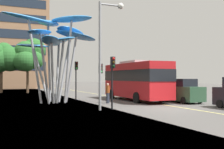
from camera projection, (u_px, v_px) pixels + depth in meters
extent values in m
cube|color=#54514F|center=(171.00, 110.00, 19.90)|extent=(120.00, 240.00, 0.10)
cube|color=#E0D666|center=(185.00, 108.00, 20.37)|extent=(0.16, 144.00, 0.01)
cube|color=red|center=(135.00, 80.00, 27.13)|extent=(2.62, 9.77, 3.23)
cube|color=black|center=(135.00, 76.00, 27.13)|extent=(2.65, 9.87, 1.03)
cube|color=yellow|center=(116.00, 68.00, 31.59)|extent=(1.37, 0.12, 0.36)
cube|color=#B2B2B7|center=(135.00, 62.00, 27.15)|extent=(1.92, 3.43, 0.24)
cylinder|color=black|center=(133.00, 94.00, 30.38)|extent=(0.29, 0.96, 0.96)
cylinder|color=black|center=(112.00, 94.00, 29.43)|extent=(0.29, 0.96, 0.96)
cylinder|color=black|center=(161.00, 97.00, 25.11)|extent=(0.29, 0.96, 0.96)
cylinder|color=black|center=(137.00, 98.00, 24.16)|extent=(0.29, 0.96, 0.96)
cylinder|color=#9EA0A5|center=(71.00, 69.00, 25.71)|extent=(1.26, 0.47, 6.15)
ellipsoid|color=#2D7FD1|center=(76.00, 36.00, 26.06)|extent=(4.36, 2.39, 1.02)
cylinder|color=#9EA0A5|center=(65.00, 66.00, 25.99)|extent=(1.67, 1.32, 6.63)
ellipsoid|color=#2D7FD1|center=(71.00, 32.00, 26.78)|extent=(3.81, 3.48, 1.20)
cylinder|color=#9EA0A5|center=(58.00, 71.00, 26.04)|extent=(0.74, 1.36, 5.71)
ellipsoid|color=#2D7FD1|center=(59.00, 41.00, 26.67)|extent=(3.23, 4.58, 1.21)
cylinder|color=#9EA0A5|center=(49.00, 62.00, 25.99)|extent=(0.33, 0.92, 7.37)
ellipsoid|color=#388EDB|center=(48.00, 23.00, 26.33)|extent=(2.22, 4.35, 1.34)
cylinder|color=#9EA0A5|center=(41.00, 74.00, 25.07)|extent=(1.54, 1.25, 5.17)
ellipsoid|color=#4299E0|center=(33.00, 46.00, 25.30)|extent=(3.55, 3.27, 0.63)
cylinder|color=#9EA0A5|center=(35.00, 61.00, 23.89)|extent=(1.33, 0.34, 7.30)
ellipsoid|color=#4299E0|center=(28.00, 18.00, 23.66)|extent=(4.47, 1.82, 0.95)
cylinder|color=#9EA0A5|center=(45.00, 69.00, 23.11)|extent=(1.20, 1.36, 5.93)
ellipsoid|color=#2D7FD1|center=(40.00, 32.00, 22.46)|extent=(2.91, 3.13, 0.78)
cylinder|color=#9EA0A5|center=(52.00, 73.00, 23.52)|extent=(0.69, 1.45, 5.27)
ellipsoid|color=#2D7FD1|center=(51.00, 41.00, 22.91)|extent=(2.72, 4.23, 0.75)
cylinder|color=#9EA0A5|center=(60.00, 72.00, 23.73)|extent=(0.50, 1.64, 5.45)
ellipsoid|color=#388EDB|center=(64.00, 39.00, 23.16)|extent=(1.94, 3.57, 0.61)
cylinder|color=#9EA0A5|center=(68.00, 61.00, 24.53)|extent=(0.79, 0.61, 7.37)
ellipsoid|color=#388EDB|center=(72.00, 19.00, 24.52)|extent=(3.75, 3.03, 0.77)
cylinder|color=black|center=(112.00, 83.00, 19.41)|extent=(0.12, 0.12, 3.67)
cube|color=black|center=(113.00, 62.00, 19.30)|extent=(0.28, 0.24, 0.80)
sphere|color=red|center=(114.00, 59.00, 19.18)|extent=(0.18, 0.18, 0.18)
sphere|color=#3A2707|center=(114.00, 62.00, 19.18)|extent=(0.18, 0.18, 0.18)
sphere|color=black|center=(114.00, 66.00, 19.18)|extent=(0.18, 0.18, 0.18)
cylinder|color=black|center=(100.00, 84.00, 23.27)|extent=(0.12, 0.12, 3.37)
cube|color=black|center=(101.00, 69.00, 23.15)|extent=(0.28, 0.24, 0.80)
sphere|color=#390706|center=(101.00, 65.00, 23.04)|extent=(0.18, 0.18, 0.18)
sphere|color=#3A2707|center=(101.00, 68.00, 23.03)|extent=(0.18, 0.18, 0.18)
sphere|color=green|center=(101.00, 72.00, 23.03)|extent=(0.18, 0.18, 0.18)
cylinder|color=black|center=(76.00, 81.00, 27.72)|extent=(0.12, 0.12, 3.80)
cube|color=black|center=(76.00, 66.00, 27.61)|extent=(0.28, 0.24, 0.80)
sphere|color=#390706|center=(77.00, 63.00, 27.49)|extent=(0.18, 0.18, 0.18)
sphere|color=#3A2707|center=(77.00, 66.00, 27.49)|extent=(0.18, 0.18, 0.18)
sphere|color=green|center=(77.00, 68.00, 27.49)|extent=(0.18, 0.18, 0.18)
cylinder|color=black|center=(220.00, 104.00, 20.45)|extent=(0.20, 0.60, 0.60)
cube|color=#2D5138|center=(182.00, 93.00, 25.10)|extent=(1.72, 4.47, 1.26)
cube|color=black|center=(182.00, 83.00, 25.11)|extent=(1.58, 2.46, 0.67)
cylinder|color=black|center=(180.00, 98.00, 26.70)|extent=(0.20, 0.60, 0.60)
cylinder|color=black|center=(165.00, 98.00, 26.03)|extent=(0.20, 0.60, 0.60)
cylinder|color=black|center=(200.00, 100.00, 24.15)|extent=(0.20, 0.60, 0.60)
cylinder|color=black|center=(183.00, 100.00, 23.48)|extent=(0.20, 0.60, 0.60)
cube|color=gray|center=(149.00, 90.00, 31.21)|extent=(1.71, 4.24, 1.21)
cube|color=black|center=(148.00, 82.00, 31.22)|extent=(1.58, 2.33, 0.75)
cylinder|color=black|center=(149.00, 94.00, 32.75)|extent=(0.20, 0.60, 0.60)
cylinder|color=black|center=(136.00, 94.00, 32.08)|extent=(0.20, 0.60, 0.60)
cylinder|color=black|center=(162.00, 95.00, 30.33)|extent=(0.20, 0.60, 0.60)
cylinder|color=black|center=(148.00, 96.00, 29.66)|extent=(0.20, 0.60, 0.60)
cylinder|color=gray|center=(100.00, 56.00, 19.00)|extent=(0.18, 0.18, 7.40)
cylinder|color=gray|center=(110.00, 5.00, 19.35)|extent=(1.54, 0.12, 0.12)
sphere|color=silver|center=(121.00, 6.00, 19.65)|extent=(0.44, 0.44, 0.44)
cylinder|color=brown|center=(28.00, 80.00, 40.57)|extent=(0.35, 0.35, 3.72)
sphere|color=#286028|center=(34.00, 50.00, 42.10)|extent=(3.50, 3.50, 3.50)
sphere|color=#286028|center=(26.00, 52.00, 40.86)|extent=(3.26, 3.26, 3.26)
sphere|color=#286028|center=(22.00, 61.00, 40.26)|extent=(2.90, 2.90, 2.90)
sphere|color=#286028|center=(26.00, 61.00, 40.02)|extent=(3.03, 3.03, 3.03)
sphere|color=#286028|center=(35.00, 60.00, 40.49)|extent=(2.56, 2.56, 2.56)
cylinder|color=brown|center=(1.00, 82.00, 40.50)|extent=(0.44, 0.44, 3.07)
sphere|color=#286028|center=(4.00, 52.00, 40.86)|extent=(2.71, 2.71, 2.71)
sphere|color=#286028|center=(0.00, 57.00, 40.98)|extent=(3.20, 3.20, 3.20)
sphere|color=#286028|center=(10.00, 59.00, 40.63)|extent=(3.65, 3.65, 3.65)
cylinder|color=#2D3342|center=(108.00, 98.00, 24.21)|extent=(0.29, 0.29, 0.90)
cylinder|color=#99471E|center=(108.00, 89.00, 24.22)|extent=(0.34, 0.34, 0.61)
sphere|color=beige|center=(108.00, 85.00, 24.22)|extent=(0.22, 0.22, 0.22)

